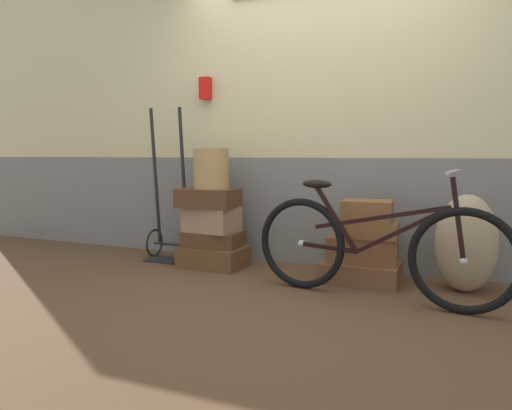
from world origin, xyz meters
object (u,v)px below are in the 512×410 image
Objects in this scene: luggage_trolley at (169,222)px; bicycle at (374,248)px; suitcase_1 at (214,239)px; suitcase_2 at (212,219)px; wicker_basket at (211,169)px; suitcase_0 at (213,256)px; suitcase_7 at (367,211)px; suitcase_5 at (363,248)px; suitcase_4 at (360,271)px; suitcase_3 at (209,198)px; suitcase_6 at (369,229)px; burlap_sack at (466,243)px.

luggage_trolley reaches higher than bicycle.
suitcase_1 is at bearing 162.87° from bicycle.
wicker_basket is at bearing 130.84° from suitcase_2.
suitcase_0 is 1.40m from suitcase_7.
suitcase_5 is at bearing 7.21° from suitcase_2.
luggage_trolley is (-1.84, 0.11, -0.20)m from suitcase_7.
bicycle is at bearing -68.06° from suitcase_4.
suitcase_1 is 1.34× the size of suitcase_7.
bicycle is (1.47, -0.41, -0.25)m from suitcase_3.
suitcase_2 reaches higher than suitcase_0.
suitcase_0 is 1.07× the size of suitcase_5.
suitcase_2 reaches higher than suitcase_5.
suitcase_6 is 0.62× the size of burlap_sack.
suitcase_4 is (1.29, -0.00, -0.34)m from suitcase_2.
bicycle is at bearing -10.29° from suitcase_2.
wicker_basket is (-1.34, 0.02, 0.31)m from suitcase_7.
suitcase_4 is 0.42× the size of luggage_trolley.
suitcase_3 is (-0.03, -0.02, 0.52)m from suitcase_0.
suitcase_0 is 1.27× the size of suitcase_2.
luggage_trolley is 0.81× the size of bicycle.
bicycle is at bearing -15.16° from luggage_trolley.
suitcase_0 is 1.37m from suitcase_6.
wicker_basket is at bearing 177.32° from suitcase_7.
suitcase_3 is 1.43× the size of wicker_basket.
bicycle is at bearing -78.05° from suitcase_6.
bicycle reaches higher than suitcase_1.
suitcase_6 is (0.04, -0.02, 0.16)m from suitcase_5.
suitcase_6 is (1.36, 0.02, -0.19)m from suitcase_3.
suitcase_0 is 0.33m from suitcase_2.
burlap_sack reaches higher than suitcase_6.
suitcase_3 is 0.25m from wicker_basket.
suitcase_1 is at bearing -179.18° from suitcase_4.
suitcase_5 reaches higher than suitcase_4.
luggage_trolley is at bearing 167.18° from suitcase_1.
luggage_trolley is (-0.50, 0.10, -0.07)m from suitcase_2.
suitcase_4 is 0.34× the size of bicycle.
suitcase_6 is 1.42m from wicker_basket.
suitcase_6 is at bearing 3.38° from suitcase_0.
suitcase_1 is 0.69× the size of burlap_sack.
suitcase_4 is at bearing 5.99° from suitcase_2.
bicycle is (1.45, -0.43, -0.06)m from suitcase_2.
suitcase_0 is at bearing -26.87° from wicker_basket.
bicycle is (0.15, -0.45, 0.10)m from suitcase_5.
suitcase_0 is at bearing 178.72° from suitcase_6.
luggage_trolley is at bearing 164.47° from suitcase_3.
suitcase_6 is (1.34, -0.02, 0.17)m from suitcase_1.
suitcase_2 is at bearing 162.29° from suitcase_0.
bicycle is (0.16, -0.42, 0.28)m from suitcase_4.
suitcase_5 is (1.29, 0.03, 0.17)m from suitcase_0.
suitcase_3 is at bearing -177.50° from suitcase_4.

